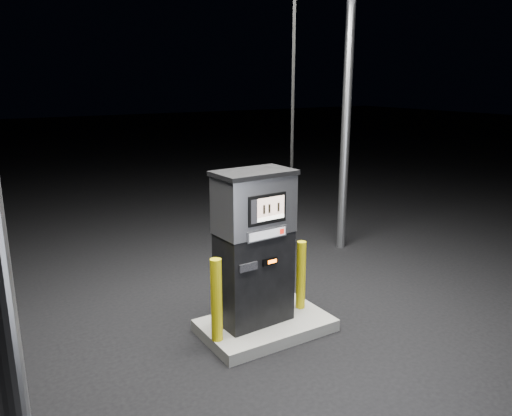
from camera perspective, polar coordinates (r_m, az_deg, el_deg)
ground at (r=6.52m, az=1.08°, el=-13.85°), size 80.00×80.00×0.00m
pump_island at (r=6.49m, az=1.08°, el=-13.26°), size 1.60×1.00×0.15m
fuel_dispenser at (r=6.07m, az=-0.19°, el=-4.38°), size 1.06×0.61×3.97m
bollard_left at (r=5.82m, az=-4.54°, el=-10.45°), size 0.14×0.14×1.00m
bollard_right at (r=6.62m, az=5.15°, el=-7.64°), size 0.14×0.14×0.92m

